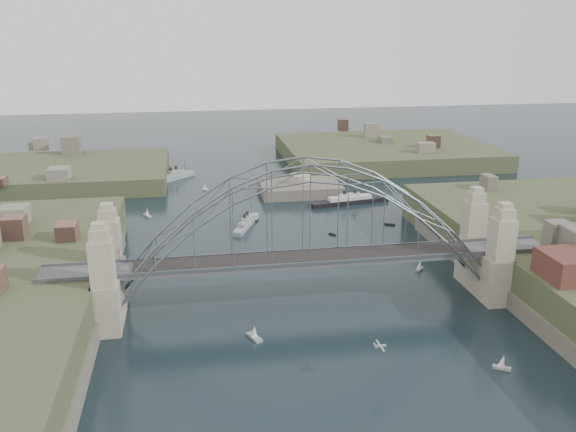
# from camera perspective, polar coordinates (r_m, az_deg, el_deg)

# --- Properties ---
(ground) EXTENTS (500.00, 500.00, 0.00)m
(ground) POSITION_cam_1_polar(r_m,az_deg,el_deg) (102.80, 1.67, -8.31)
(ground) COLOR black
(ground) RESTS_ON ground
(bridge) EXTENTS (84.00, 13.80, 24.60)m
(bridge) POSITION_cam_1_polar(r_m,az_deg,el_deg) (98.09, 1.73, -1.81)
(bridge) COLOR #505052
(bridge) RESTS_ON ground
(headland_nw) EXTENTS (60.00, 45.00, 9.00)m
(headland_nw) POSITION_cam_1_polar(r_m,az_deg,el_deg) (194.52, -20.15, 3.22)
(headland_nw) COLOR #3D4528
(headland_nw) RESTS_ON ground
(headland_ne) EXTENTS (70.00, 55.00, 9.50)m
(headland_ne) POSITION_cam_1_polar(r_m,az_deg,el_deg) (216.56, 9.13, 5.50)
(headland_ne) COLOR #3D4528
(headland_ne) RESTS_ON ground
(fort_island) EXTENTS (22.00, 16.00, 9.40)m
(fort_island) POSITION_cam_1_polar(r_m,az_deg,el_deg) (169.69, 1.11, 2.05)
(fort_island) COLOR #5C5447
(fort_island) RESTS_ON ground
(naval_cruiser_near) EXTENTS (7.62, 14.95, 4.59)m
(naval_cruiser_near) POSITION_cam_1_polar(r_m,az_deg,el_deg) (141.40, -3.97, -0.72)
(naval_cruiser_near) COLOR #92999B
(naval_cruiser_near) RESTS_ON ground
(naval_cruiser_far) EXTENTS (12.83, 13.21, 5.46)m
(naval_cruiser_far) POSITION_cam_1_polar(r_m,az_deg,el_deg) (187.99, -10.69, 3.64)
(naval_cruiser_far) COLOR #92999B
(naval_cruiser_far) RESTS_ON ground
(ocean_liner) EXTENTS (21.73, 6.75, 5.29)m
(ocean_liner) POSITION_cam_1_polar(r_m,az_deg,el_deg) (159.87, 5.83, 1.42)
(ocean_liner) COLOR black
(ocean_liner) RESTS_ON ground
(aeroplane) EXTENTS (1.58, 2.98, 0.43)m
(aeroplane) POSITION_cam_1_polar(r_m,az_deg,el_deg) (80.72, 8.58, -12.00)
(aeroplane) COLOR #ADAFB5
(small_boat_a) EXTENTS (1.22, 2.83, 1.43)m
(small_boat_a) POSITION_cam_1_polar(r_m,az_deg,el_deg) (117.39, -11.45, -5.14)
(small_boat_a) COLOR silver
(small_boat_a) RESTS_ON ground
(small_boat_b) EXTENTS (1.52, 1.77, 0.45)m
(small_boat_b) POSITION_cam_1_polar(r_m,az_deg,el_deg) (135.93, 4.20, -1.73)
(small_boat_b) COLOR silver
(small_boat_b) RESTS_ON ground
(small_boat_c) EXTENTS (2.29, 3.38, 2.38)m
(small_boat_c) POSITION_cam_1_polar(r_m,az_deg,el_deg) (92.20, -3.20, -11.04)
(small_boat_c) COLOR silver
(small_boat_c) RESTS_ON ground
(small_boat_d) EXTENTS (2.53, 1.96, 0.45)m
(small_boat_d) POSITION_cam_1_polar(r_m,az_deg,el_deg) (144.26, 9.54, -0.79)
(small_boat_d) COLOR silver
(small_boat_d) RESTS_ON ground
(small_boat_e) EXTENTS (2.37, 3.16, 2.38)m
(small_boat_e) POSITION_cam_1_polar(r_m,az_deg,el_deg) (152.54, -13.12, 0.23)
(small_boat_e) COLOR silver
(small_boat_e) RESTS_ON ground
(small_boat_f) EXTENTS (1.47, 1.42, 1.43)m
(small_boat_f) POSITION_cam_1_polar(r_m,az_deg,el_deg) (145.32, -3.15, -0.37)
(small_boat_f) COLOR silver
(small_boat_f) RESTS_ON ground
(small_boat_g) EXTENTS (2.49, 1.91, 2.38)m
(small_boat_g) POSITION_cam_1_polar(r_m,az_deg,el_deg) (89.45, 19.53, -12.97)
(small_boat_g) COLOR silver
(small_boat_g) RESTS_ON ground
(small_boat_h) EXTENTS (1.98, 1.21, 2.38)m
(small_boat_h) POSITION_cam_1_polar(r_m,az_deg,el_deg) (174.34, -7.83, 2.75)
(small_boat_h) COLOR silver
(small_boat_h) RESTS_ON ground
(small_boat_i) EXTENTS (2.06, 2.12, 2.38)m
(small_boat_i) POSITION_cam_1_polar(r_m,az_deg,el_deg) (118.75, 12.31, -4.60)
(small_boat_i) COLOR silver
(small_boat_i) RESTS_ON ground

